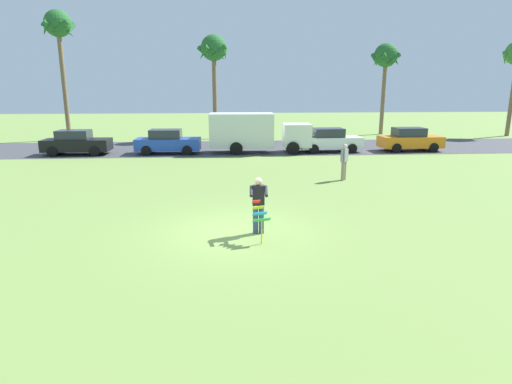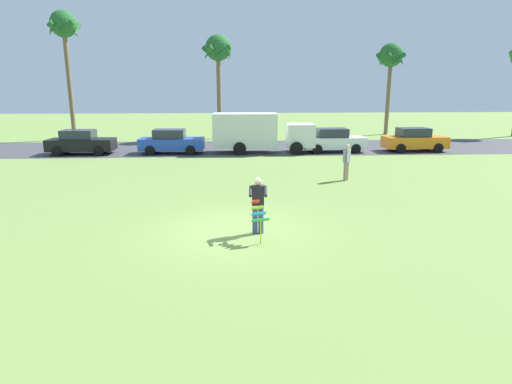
{
  "view_description": "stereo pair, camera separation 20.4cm",
  "coord_description": "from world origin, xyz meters",
  "px_view_note": "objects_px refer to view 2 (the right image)",
  "views": [
    {
      "loc": [
        -0.41,
        -12.61,
        4.38
      ],
      "look_at": [
        0.61,
        0.85,
        1.05
      ],
      "focal_mm": 30.24,
      "sensor_mm": 36.0,
      "label": 1
    },
    {
      "loc": [
        -0.21,
        -12.62,
        4.38
      ],
      "look_at": [
        0.61,
        0.85,
        1.05
      ],
      "focal_mm": 30.24,
      "sensor_mm": 36.0,
      "label": 2
    }
  ],
  "objects_px": {
    "parked_car_black": "(81,143)",
    "parked_car_white": "(333,141)",
    "parked_car_orange": "(414,140)",
    "palm_tree_right_near": "(218,52)",
    "person_kite_flyer": "(258,203)",
    "palm_tree_left_near": "(64,31)",
    "palm_tree_centre_far": "(391,59)",
    "parked_car_blue": "(171,142)",
    "person_walker_near": "(347,161)",
    "parked_truck_white_box": "(257,132)",
    "kite_held": "(259,215)"
  },
  "relations": [
    {
      "from": "palm_tree_left_near",
      "to": "parked_car_orange",
      "type": "bearing_deg",
      "value": -18.16
    },
    {
      "from": "person_kite_flyer",
      "to": "parked_truck_white_box",
      "type": "bearing_deg",
      "value": 86.43
    },
    {
      "from": "kite_held",
      "to": "palm_tree_centre_far",
      "type": "distance_m",
      "value": 31.44
    },
    {
      "from": "parked_car_white",
      "to": "parked_car_orange",
      "type": "bearing_deg",
      "value": 0.0
    },
    {
      "from": "person_kite_flyer",
      "to": "palm_tree_left_near",
      "type": "xyz_separation_m",
      "value": [
        -13.89,
        24.77,
        7.71
      ]
    },
    {
      "from": "palm_tree_right_near",
      "to": "parked_car_black",
      "type": "bearing_deg",
      "value": -137.28
    },
    {
      "from": "kite_held",
      "to": "parked_car_white",
      "type": "xyz_separation_m",
      "value": [
        6.19,
        17.09,
        -0.03
      ]
    },
    {
      "from": "parked_car_black",
      "to": "parked_car_white",
      "type": "bearing_deg",
      "value": -0.0
    },
    {
      "from": "parked_car_orange",
      "to": "person_walker_near",
      "type": "distance_m",
      "value": 11.51
    },
    {
      "from": "palm_tree_left_near",
      "to": "parked_truck_white_box",
      "type": "bearing_deg",
      "value": -29.47
    },
    {
      "from": "person_kite_flyer",
      "to": "parked_car_black",
      "type": "distance_m",
      "value": 19.47
    },
    {
      "from": "palm_tree_right_near",
      "to": "palm_tree_centre_far",
      "type": "bearing_deg",
      "value": 8.84
    },
    {
      "from": "parked_car_blue",
      "to": "parked_car_white",
      "type": "relative_size",
      "value": 1.0
    },
    {
      "from": "parked_car_black",
      "to": "palm_tree_left_near",
      "type": "xyz_separation_m",
      "value": [
        -3.31,
        8.43,
        7.88
      ]
    },
    {
      "from": "palm_tree_left_near",
      "to": "palm_tree_centre_far",
      "type": "height_order",
      "value": "palm_tree_left_near"
    },
    {
      "from": "parked_car_black",
      "to": "person_walker_near",
      "type": "distance_m",
      "value": 17.72
    },
    {
      "from": "palm_tree_left_near",
      "to": "person_walker_near",
      "type": "bearing_deg",
      "value": -43.24
    },
    {
      "from": "person_walker_near",
      "to": "palm_tree_centre_far",
      "type": "bearing_deg",
      "value": 65.41
    },
    {
      "from": "parked_car_orange",
      "to": "palm_tree_right_near",
      "type": "xyz_separation_m",
      "value": [
        -13.48,
        8.22,
        6.26
      ]
    },
    {
      "from": "parked_car_orange",
      "to": "palm_tree_right_near",
      "type": "distance_m",
      "value": 16.99
    },
    {
      "from": "parked_truck_white_box",
      "to": "palm_tree_left_near",
      "type": "relative_size",
      "value": 0.66
    },
    {
      "from": "parked_car_black",
      "to": "palm_tree_left_near",
      "type": "distance_m",
      "value": 12.0
    },
    {
      "from": "parked_truck_white_box",
      "to": "person_walker_near",
      "type": "height_order",
      "value": "parked_truck_white_box"
    },
    {
      "from": "person_kite_flyer",
      "to": "parked_car_orange",
      "type": "bearing_deg",
      "value": 54.17
    },
    {
      "from": "parked_truck_white_box",
      "to": "parked_car_orange",
      "type": "relative_size",
      "value": 1.6
    },
    {
      "from": "person_walker_near",
      "to": "parked_car_orange",
      "type": "bearing_deg",
      "value": 51.65
    },
    {
      "from": "parked_car_orange",
      "to": "palm_tree_centre_far",
      "type": "distance_m",
      "value": 12.29
    },
    {
      "from": "person_kite_flyer",
      "to": "parked_car_white",
      "type": "distance_m",
      "value": 17.47
    },
    {
      "from": "parked_car_blue",
      "to": "parked_truck_white_box",
      "type": "height_order",
      "value": "parked_truck_white_box"
    },
    {
      "from": "person_kite_flyer",
      "to": "palm_tree_centre_far",
      "type": "height_order",
      "value": "palm_tree_centre_far"
    },
    {
      "from": "parked_car_blue",
      "to": "parked_car_orange",
      "type": "distance_m",
      "value": 16.5
    },
    {
      "from": "parked_car_black",
      "to": "palm_tree_left_near",
      "type": "bearing_deg",
      "value": 111.46
    },
    {
      "from": "parked_car_black",
      "to": "parked_car_blue",
      "type": "relative_size",
      "value": 0.99
    },
    {
      "from": "parked_car_blue",
      "to": "parked_car_orange",
      "type": "height_order",
      "value": "same"
    },
    {
      "from": "palm_tree_right_near",
      "to": "person_walker_near",
      "type": "bearing_deg",
      "value": -69.79
    },
    {
      "from": "parked_car_black",
      "to": "parked_car_orange",
      "type": "relative_size",
      "value": 0.99
    },
    {
      "from": "palm_tree_left_near",
      "to": "palm_tree_centre_far",
      "type": "relative_size",
      "value": 1.26
    },
    {
      "from": "parked_car_black",
      "to": "palm_tree_centre_far",
      "type": "xyz_separation_m",
      "value": [
        24.22,
        10.6,
        5.95
      ]
    },
    {
      "from": "parked_truck_white_box",
      "to": "parked_car_white",
      "type": "xyz_separation_m",
      "value": [
        5.15,
        -0.0,
        -0.64
      ]
    },
    {
      "from": "parked_car_blue",
      "to": "kite_held",
      "type": "bearing_deg",
      "value": -74.7
    },
    {
      "from": "parked_truck_white_box",
      "to": "palm_tree_left_near",
      "type": "xyz_separation_m",
      "value": [
        -14.91,
        8.43,
        7.25
      ]
    },
    {
      "from": "parked_car_blue",
      "to": "parked_car_white",
      "type": "distance_m",
      "value": 10.87
    },
    {
      "from": "parked_car_blue",
      "to": "palm_tree_centre_far",
      "type": "distance_m",
      "value": 22.0
    },
    {
      "from": "parked_car_orange",
      "to": "palm_tree_left_near",
      "type": "xyz_separation_m",
      "value": [
        -25.7,
        8.43,
        7.88
      ]
    },
    {
      "from": "parked_car_white",
      "to": "person_kite_flyer",
      "type": "bearing_deg",
      "value": -110.68
    },
    {
      "from": "palm_tree_centre_far",
      "to": "parked_car_blue",
      "type": "bearing_deg",
      "value": -149.98
    },
    {
      "from": "parked_truck_white_box",
      "to": "palm_tree_centre_far",
      "type": "bearing_deg",
      "value": 40.02
    },
    {
      "from": "palm_tree_left_near",
      "to": "palm_tree_right_near",
      "type": "height_order",
      "value": "palm_tree_left_near"
    },
    {
      "from": "parked_car_white",
      "to": "palm_tree_centre_far",
      "type": "distance_m",
      "value": 14.27
    },
    {
      "from": "parked_truck_white_box",
      "to": "person_walker_near",
      "type": "xyz_separation_m",
      "value": [
        3.64,
        -9.02,
        -0.48
      ]
    }
  ]
}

